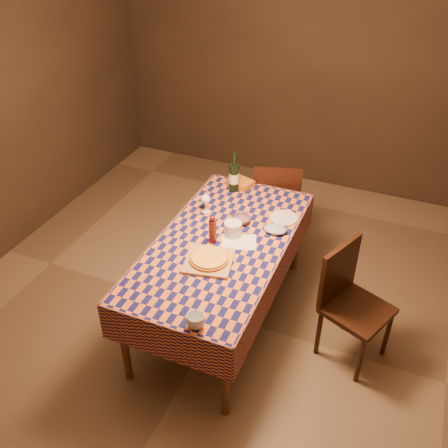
% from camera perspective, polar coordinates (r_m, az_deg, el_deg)
% --- Properties ---
extents(room, '(5.00, 5.10, 2.70)m').
position_cam_1_polar(room, '(3.40, -0.33, 5.78)').
color(room, brown).
rests_on(room, ground).
extents(dining_table, '(0.94, 1.84, 0.77)m').
position_cam_1_polar(dining_table, '(3.76, -0.29, -2.98)').
color(dining_table, brown).
rests_on(dining_table, ground).
extents(cutting_board, '(0.39, 0.39, 0.02)m').
position_cam_1_polar(cutting_board, '(3.52, -1.72, -4.23)').
color(cutting_board, tan).
rests_on(cutting_board, dining_table).
extents(pizza, '(0.32, 0.32, 0.03)m').
position_cam_1_polar(pizza, '(3.51, -1.73, -3.94)').
color(pizza, '#A25F1B').
rests_on(pizza, cutting_board).
extents(pepper_mill, '(0.07, 0.07, 0.23)m').
position_cam_1_polar(pepper_mill, '(3.65, -1.32, -0.70)').
color(pepper_mill, '#4C1113').
rests_on(pepper_mill, dining_table).
extents(bowl, '(0.19, 0.19, 0.05)m').
position_cam_1_polar(bowl, '(3.91, 1.96, 0.47)').
color(bowl, '#674957').
rests_on(bowl, dining_table).
extents(wine_glass, '(0.08, 0.08, 0.16)m').
position_cam_1_polar(wine_glass, '(4.00, -2.12, 2.78)').
color(wine_glass, white).
rests_on(wine_glass, dining_table).
extents(wine_bottle, '(0.10, 0.10, 0.35)m').
position_cam_1_polar(wine_bottle, '(4.27, 1.15, 5.38)').
color(wine_bottle, black).
rests_on(wine_bottle, dining_table).
extents(deli_tub, '(0.14, 0.14, 0.11)m').
position_cam_1_polar(deli_tub, '(3.75, 1.04, -0.58)').
color(deli_tub, silver).
rests_on(deli_tub, dining_table).
extents(takeout_container, '(0.25, 0.21, 0.05)m').
position_cam_1_polar(takeout_container, '(4.39, 1.90, 4.73)').
color(takeout_container, '#BA6418').
rests_on(takeout_container, dining_table).
extents(white_plate, '(0.27, 0.27, 0.01)m').
position_cam_1_polar(white_plate, '(3.99, 6.87, 0.69)').
color(white_plate, silver).
rests_on(white_plate, dining_table).
extents(tumbler, '(0.15, 0.15, 0.09)m').
position_cam_1_polar(tumbler, '(3.05, -3.24, -11.01)').
color(tumbler, white).
rests_on(tumbler, dining_table).
extents(flour_patch, '(0.30, 0.27, 0.00)m').
position_cam_1_polar(flour_patch, '(3.72, 1.72, -2.04)').
color(flour_patch, white).
rests_on(flour_patch, dining_table).
extents(flour_bag, '(0.21, 0.17, 0.05)m').
position_cam_1_polar(flour_bag, '(3.82, 5.87, -0.58)').
color(flour_bag, '#9BAEC6').
rests_on(flour_bag, dining_table).
extents(chair_far, '(0.52, 0.52, 0.93)m').
position_cam_1_polar(chair_far, '(4.67, 6.01, 2.62)').
color(chair_far, black).
rests_on(chair_far, ground).
extents(chair_right, '(0.56, 0.55, 0.93)m').
position_cam_1_polar(chair_right, '(3.73, 14.12, -8.12)').
color(chair_right, black).
rests_on(chair_right, ground).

